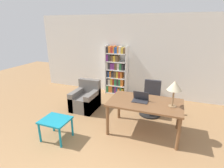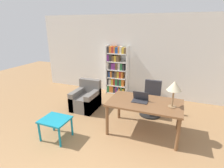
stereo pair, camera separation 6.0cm
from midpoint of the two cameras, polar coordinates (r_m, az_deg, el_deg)
wall_back at (r=5.96m, az=10.80°, el=8.66°), size 8.00×0.06×2.70m
desk at (r=3.96m, az=10.29°, el=-6.96°), size 1.60×0.92×0.75m
laptop at (r=3.92m, az=8.81°, el=-4.89°), size 0.34×0.22×0.22m
table_lamp at (r=3.69m, az=19.31°, el=-0.71°), size 0.30×0.30×0.56m
office_chair at (r=4.93m, az=12.28°, el=-5.29°), size 0.59×0.59×0.94m
side_table_blue at (r=3.98m, az=-18.37°, el=-11.84°), size 0.58×0.50×0.47m
armchair at (r=5.20m, az=-8.93°, el=-5.07°), size 0.66×0.79×0.82m
bookshelf at (r=6.14m, az=0.91°, el=4.21°), size 0.77×0.28×1.71m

